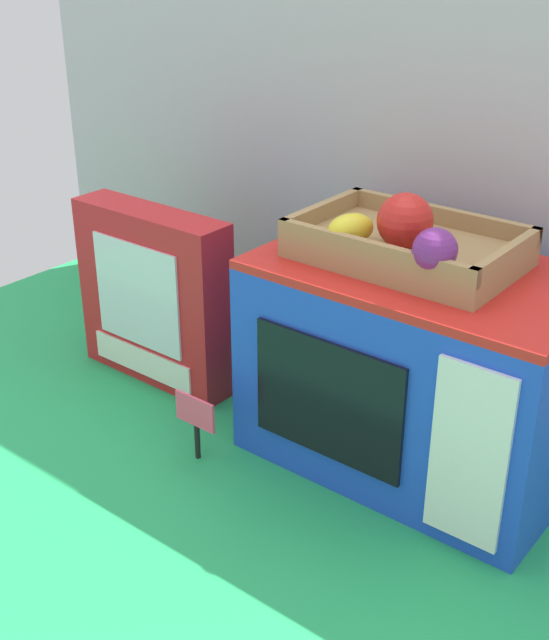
% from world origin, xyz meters
% --- Properties ---
extents(ground_plane, '(1.70, 1.70, 0.00)m').
position_xyz_m(ground_plane, '(0.00, 0.00, 0.00)').
color(ground_plane, '#219E54').
rests_on(ground_plane, ground).
extents(display_back_panel, '(1.61, 0.03, 0.73)m').
position_xyz_m(display_back_panel, '(0.00, 0.25, 0.36)').
color(display_back_panel, '#B7BABF').
rests_on(display_back_panel, ground).
extents(toy_microwave, '(0.43, 0.28, 0.29)m').
position_xyz_m(toy_microwave, '(0.13, 0.04, 0.15)').
color(toy_microwave, blue).
rests_on(toy_microwave, ground).
extents(food_groups_crate, '(0.28, 0.19, 0.10)m').
position_xyz_m(food_groups_crate, '(0.10, 0.03, 0.32)').
color(food_groups_crate, '#A37F51').
rests_on(food_groups_crate, toy_microwave).
extents(cookie_set_box, '(0.28, 0.07, 0.29)m').
position_xyz_m(cookie_set_box, '(-0.33, -0.02, 0.14)').
color(cookie_set_box, red).
rests_on(cookie_set_box, ground).
extents(price_sign, '(0.07, 0.01, 0.10)m').
position_xyz_m(price_sign, '(-0.11, -0.15, 0.07)').
color(price_sign, black).
rests_on(price_sign, ground).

